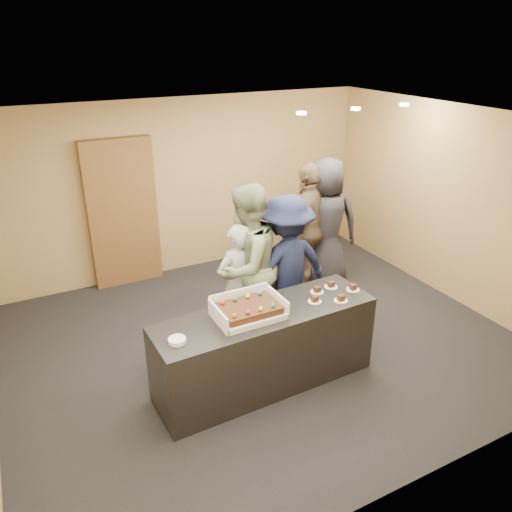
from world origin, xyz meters
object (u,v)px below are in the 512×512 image
object	(u,v)px
person_sage_man	(246,266)
person_brown_extra	(309,229)
sheet_cake	(249,308)
person_server_grey	(238,285)
cake_box	(248,312)
serving_counter	(265,348)
plate_stack	(177,340)
storage_cabinet	(123,214)
person_navy_man	(286,267)
person_dark_suit	(325,224)

from	to	relation	value
person_sage_man	person_brown_extra	size ratio (longest dim) A/B	1.04
sheet_cake	person_server_grey	world-z (taller)	person_server_grey
person_sage_man	cake_box	bearing A→B (deg)	34.35
sheet_cake	serving_counter	bearing A→B (deg)	0.00
serving_counter	plate_stack	xyz separation A→B (m)	(-0.99, -0.10, 0.47)
storage_cabinet	cake_box	distance (m)	3.16
person_server_grey	person_navy_man	xyz separation A→B (m)	(0.61, -0.09, 0.14)
person_server_grey	person_sage_man	size ratio (longest dim) A/B	0.77
sheet_cake	person_sage_man	world-z (taller)	person_sage_man
serving_counter	person_brown_extra	xyz separation A→B (m)	(1.61, 1.68, 0.51)
plate_stack	person_brown_extra	world-z (taller)	person_brown_extra
person_server_grey	person_dark_suit	bearing A→B (deg)	-164.89
storage_cabinet	serving_counter	bearing A→B (deg)	-77.58
cake_box	person_navy_man	bearing A→B (deg)	40.62
plate_stack	person_server_grey	bearing A→B (deg)	42.22
person_dark_suit	person_navy_man	bearing A→B (deg)	60.22
serving_counter	sheet_cake	size ratio (longest dim) A/B	4.05
plate_stack	person_brown_extra	xyz separation A→B (m)	(2.61, 1.78, 0.04)
cake_box	person_navy_man	size ratio (longest dim) A/B	0.38
person_navy_man	cake_box	bearing A→B (deg)	36.74
cake_box	person_dark_suit	size ratio (longest dim) A/B	0.35
cake_box	person_server_grey	world-z (taller)	person_server_grey
person_sage_man	person_brown_extra	xyz separation A→B (m)	(1.39, 0.78, -0.04)
cake_box	plate_stack	bearing A→B (deg)	-170.95
person_server_grey	sheet_cake	bearing A→B (deg)	63.52
serving_counter	cake_box	xyz separation A→B (m)	(-0.19, 0.03, 0.50)
person_navy_man	person_dark_suit	distance (m)	1.42
person_navy_man	person_dark_suit	world-z (taller)	person_dark_suit
sheet_cake	person_server_grey	size ratio (longest dim) A/B	0.38
serving_counter	person_dark_suit	xyz separation A→B (m)	(1.87, 1.64, 0.54)
sheet_cake	person_server_grey	distance (m)	0.98
person_brown_extra	storage_cabinet	bearing A→B (deg)	-65.82
sheet_cake	plate_stack	bearing A→B (deg)	-172.74
storage_cabinet	cake_box	world-z (taller)	storage_cabinet
storage_cabinet	person_dark_suit	distance (m)	2.97
person_brown_extra	person_dark_suit	distance (m)	0.26
storage_cabinet	sheet_cake	distance (m)	3.18
person_navy_man	person_server_grey	bearing A→B (deg)	-12.03
plate_stack	cake_box	bearing A→B (deg)	9.05
person_sage_man	person_navy_man	xyz separation A→B (m)	(0.51, -0.08, -0.09)
sheet_cake	plate_stack	distance (m)	0.81
serving_counter	person_navy_man	bearing A→B (deg)	46.55
person_navy_man	person_dark_suit	bearing A→B (deg)	-147.99
person_navy_man	person_sage_man	bearing A→B (deg)	-12.62
serving_counter	storage_cabinet	distance (m)	3.28
person_sage_man	person_navy_man	bearing A→B (deg)	141.12
plate_stack	sheet_cake	bearing A→B (deg)	7.26
person_navy_man	person_brown_extra	bearing A→B (deg)	-139.68
storage_cabinet	person_navy_man	xyz separation A→B (m)	(1.42, -2.32, -0.19)
cake_box	person_sage_man	bearing A→B (deg)	64.50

